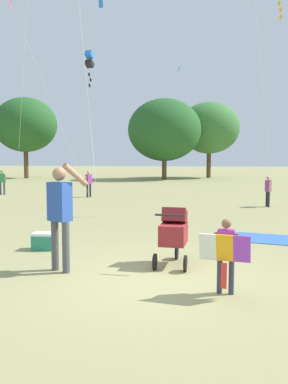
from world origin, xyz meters
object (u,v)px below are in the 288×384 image
(picnic_blanket, at_px, (256,238))
(person_sitting_far, at_px, (268,189))
(person_adult_flyer, at_px, (60,209))
(cooler_box, at_px, (44,241))
(stroller, at_px, (174,231))
(kite_orange_delta, at_px, (89,60))
(person_kid_running, at_px, (89,182))
(person_red_shirt, at_px, (2,180))
(child_with_butterfly_kite, at_px, (226,250))

(picnic_blanket, bearing_deg, person_sitting_far, 78.48)
(person_adult_flyer, relative_size, picnic_blanket, 1.21)
(cooler_box, bearing_deg, stroller, -17.52)
(kite_orange_delta, xyz_separation_m, person_kid_running, (-0.42, 1.30, -5.09))
(person_red_shirt, distance_m, cooler_box, 12.57)
(person_red_shirt, xyz_separation_m, person_sitting_far, (11.93, -3.17, -0.03))
(person_adult_flyer, height_order, person_kid_running, person_adult_flyer)
(picnic_blanket, bearing_deg, cooler_box, -159.08)
(person_adult_flyer, bearing_deg, person_red_shirt, 119.58)
(person_sitting_far, height_order, person_kid_running, person_kid_running)
(kite_orange_delta, distance_m, picnic_blanket, 11.01)
(person_adult_flyer, bearing_deg, person_kid_running, 102.51)
(person_adult_flyer, xyz_separation_m, kite_orange_delta, (-2.21, 10.54, 4.75))
(child_with_butterfly_kite, xyz_separation_m, person_kid_running, (-5.29, 12.68, 0.08))
(stroller, bearing_deg, person_red_shirt, 127.10)
(person_adult_flyer, bearing_deg, kite_orange_delta, 101.82)
(person_sitting_far, bearing_deg, kite_orange_delta, 169.79)
(person_sitting_far, xyz_separation_m, picnic_blanket, (-1.23, -6.03, -0.67))
(kite_orange_delta, relative_size, person_red_shirt, 5.16)
(child_with_butterfly_kite, bearing_deg, picnic_blanket, 76.44)
(person_kid_running, xyz_separation_m, picnic_blanket, (6.27, -8.61, -0.70))
(child_with_butterfly_kite, relative_size, kite_orange_delta, 0.17)
(kite_orange_delta, height_order, cooler_box, kite_orange_delta)
(picnic_blanket, bearing_deg, kite_orange_delta, 128.67)
(child_with_butterfly_kite, height_order, stroller, child_with_butterfly_kite)
(person_adult_flyer, xyz_separation_m, person_red_shirt, (-7.06, 12.43, -0.34))
(child_with_butterfly_kite, distance_m, person_sitting_far, 10.34)
(person_adult_flyer, height_order, person_sitting_far, person_adult_flyer)
(stroller, distance_m, kite_orange_delta, 11.88)
(cooler_box, bearing_deg, person_adult_flyer, -60.22)
(person_kid_running, xyz_separation_m, cooler_box, (1.76, -10.33, -0.54))
(person_kid_running, bearing_deg, kite_orange_delta, -72.07)
(kite_orange_delta, bearing_deg, picnic_blanket, -51.33)
(person_adult_flyer, relative_size, cooler_box, 4.06)
(child_with_butterfly_kite, xyz_separation_m, cooler_box, (-3.52, 2.35, -0.46))
(person_sitting_far, xyz_separation_m, person_kid_running, (-7.50, 2.58, 0.03))
(kite_orange_delta, relative_size, person_sitting_far, 5.36)
(person_red_shirt, bearing_deg, person_adult_flyer, -60.42)
(stroller, bearing_deg, kite_orange_delta, 112.32)
(stroller, xyz_separation_m, picnic_blanket, (1.79, 2.58, -0.60))
(person_red_shirt, relative_size, person_sitting_far, 1.04)
(stroller, relative_size, person_sitting_far, 0.95)
(stroller, relative_size, cooler_box, 2.46)
(person_adult_flyer, bearing_deg, person_sitting_far, 62.28)
(person_sitting_far, distance_m, cooler_box, 9.66)
(kite_orange_delta, bearing_deg, stroller, -67.68)
(child_with_butterfly_kite, bearing_deg, kite_orange_delta, 113.15)
(person_red_shirt, relative_size, person_kid_running, 0.99)
(picnic_blanket, height_order, cooler_box, cooler_box)
(stroller, relative_size, picnic_blanket, 0.73)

